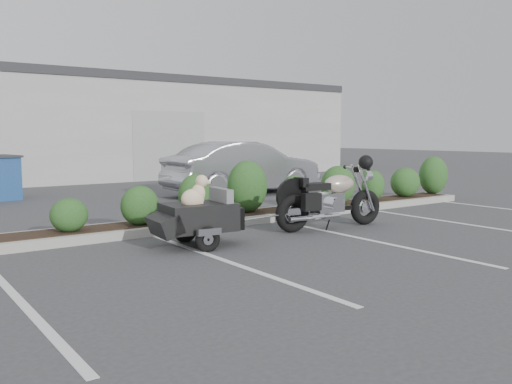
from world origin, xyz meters
TOP-DOWN VIEW (x-y plane):
  - ground at (0.00, 0.00)m, footprint 90.00×90.00m
  - planter_kerb at (1.00, 2.20)m, footprint 12.00×1.00m
  - building at (0.00, 17.00)m, footprint 26.00×10.00m
  - motorcycle at (1.48, 0.55)m, footprint 2.36×0.83m
  - pet_trailer at (-1.31, 0.58)m, footprint 1.90×1.07m
  - sedan at (3.41, 6.20)m, footprint 4.66×1.71m

SIDE VIEW (x-z plane):
  - ground at x=0.00m, z-range 0.00..0.00m
  - planter_kerb at x=1.00m, z-range 0.00..0.15m
  - pet_trailer at x=-1.31m, z-range -0.09..1.03m
  - motorcycle at x=1.48m, z-range -0.14..1.22m
  - sedan at x=3.41m, z-range 0.00..1.52m
  - building at x=0.00m, z-range 0.00..4.00m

